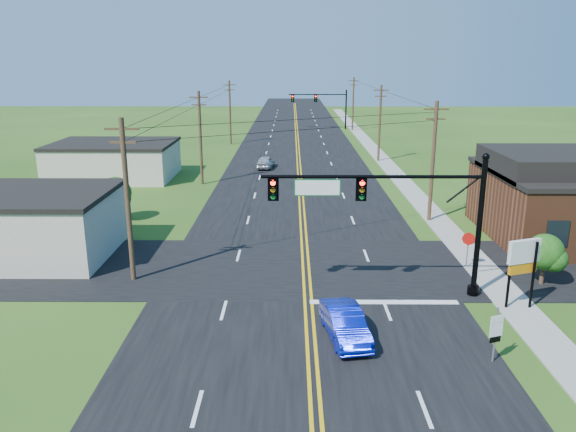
{
  "coord_description": "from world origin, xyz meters",
  "views": [
    {
      "loc": [
        -0.69,
        -19.16,
        11.88
      ],
      "look_at": [
        -0.87,
        10.0,
        3.72
      ],
      "focal_mm": 35.0,
      "sensor_mm": 36.0,
      "label": 1
    }
  ],
  "objects_px": {
    "blue_car": "(345,324)",
    "signal_mast_far": "(321,103)",
    "stop_sign": "(468,242)",
    "signal_mast_main": "(392,207)",
    "route_sign": "(496,331)"
  },
  "relations": [
    {
      "from": "signal_mast_main",
      "to": "blue_car",
      "type": "xyz_separation_m",
      "value": [
        -2.68,
        -4.77,
        -4.06
      ]
    },
    {
      "from": "signal_mast_main",
      "to": "route_sign",
      "type": "height_order",
      "value": "signal_mast_main"
    },
    {
      "from": "blue_car",
      "to": "signal_mast_far",
      "type": "bearing_deg",
      "value": 78.33
    },
    {
      "from": "signal_mast_main",
      "to": "blue_car",
      "type": "height_order",
      "value": "signal_mast_main"
    },
    {
      "from": "signal_mast_far",
      "to": "route_sign",
      "type": "xyz_separation_m",
      "value": [
        3.06,
        -78.78,
        -3.13
      ]
    },
    {
      "from": "signal_mast_main",
      "to": "signal_mast_far",
      "type": "distance_m",
      "value": 72.0
    },
    {
      "from": "signal_mast_main",
      "to": "blue_car",
      "type": "relative_size",
      "value": 2.68
    },
    {
      "from": "signal_mast_main",
      "to": "stop_sign",
      "type": "xyz_separation_m",
      "value": [
        5.31,
        3.98,
        -3.17
      ]
    },
    {
      "from": "signal_mast_far",
      "to": "blue_car",
      "type": "xyz_separation_m",
      "value": [
        -2.78,
        -76.77,
        -3.85
      ]
    },
    {
      "from": "blue_car",
      "to": "route_sign",
      "type": "distance_m",
      "value": 6.22
    },
    {
      "from": "blue_car",
      "to": "stop_sign",
      "type": "xyz_separation_m",
      "value": [
        7.98,
        8.75,
        0.88
      ]
    },
    {
      "from": "route_sign",
      "to": "signal_mast_far",
      "type": "bearing_deg",
      "value": 73.51
    },
    {
      "from": "route_sign",
      "to": "stop_sign",
      "type": "bearing_deg",
      "value": 60.01
    },
    {
      "from": "signal_mast_far",
      "to": "stop_sign",
      "type": "bearing_deg",
      "value": -85.62
    },
    {
      "from": "signal_mast_main",
      "to": "stop_sign",
      "type": "bearing_deg",
      "value": 36.86
    }
  ]
}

